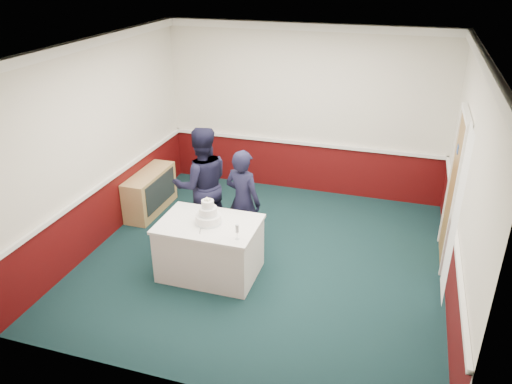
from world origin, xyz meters
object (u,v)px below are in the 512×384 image
(person_man, at_px, (202,185))
(person_woman, at_px, (243,201))
(cake_knife, at_px, (200,230))
(wedding_cake, at_px, (208,215))
(sideboard, at_px, (150,192))
(cake_table, at_px, (210,248))
(champagne_flute, at_px, (237,229))

(person_man, distance_m, person_woman, 0.71)
(cake_knife, distance_m, person_man, 1.16)
(wedding_cake, distance_m, cake_knife, 0.23)
(person_man, xyz_separation_m, person_woman, (0.69, -0.13, -0.11))
(sideboard, relative_size, cake_table, 0.91)
(person_woman, bearing_deg, cake_table, 88.84)
(cake_knife, relative_size, person_woman, 0.14)
(wedding_cake, bearing_deg, champagne_flute, -29.25)
(wedding_cake, relative_size, champagne_flute, 1.78)
(wedding_cake, distance_m, person_man, 0.99)
(person_woman, bearing_deg, person_man, 5.17)
(champagne_flute, height_order, person_man, person_man)
(cake_knife, xyz_separation_m, person_woman, (0.26, 0.94, -0.01))
(cake_knife, bearing_deg, person_woman, 57.40)
(sideboard, height_order, champagne_flute, champagne_flute)
(person_woman, bearing_deg, champagne_flute, 120.95)
(sideboard, xyz_separation_m, person_woman, (1.90, -0.70, 0.44))
(cake_table, relative_size, champagne_flute, 6.44)
(wedding_cake, height_order, champagne_flute, wedding_cake)
(wedding_cake, bearing_deg, person_woman, 72.61)
(person_man, bearing_deg, wedding_cake, 85.49)
(cake_table, bearing_deg, person_woman, 72.62)
(sideboard, relative_size, person_woman, 0.76)
(cake_knife, bearing_deg, sideboard, 118.00)
(cake_knife, height_order, person_man, person_man)
(cake_knife, relative_size, champagne_flute, 1.07)
(wedding_cake, distance_m, champagne_flute, 0.57)
(cake_table, xyz_separation_m, wedding_cake, (-0.00, 0.00, 0.50))
(cake_table, bearing_deg, sideboard, 139.28)
(wedding_cake, relative_size, cake_knife, 1.65)
(cake_table, height_order, cake_knife, cake_knife)
(sideboard, height_order, cake_table, cake_table)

